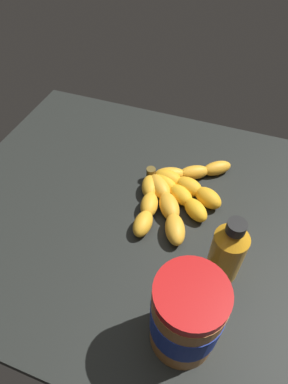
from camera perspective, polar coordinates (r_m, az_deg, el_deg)
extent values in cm
cube|color=black|center=(68.03, -0.45, -4.09)|extent=(80.92, 67.48, 3.44)
ellipsoid|color=gold|center=(68.43, 1.25, 0.85)|extent=(5.30, 6.85, 3.46)
ellipsoid|color=gold|center=(65.30, 0.93, -2.27)|extent=(4.44, 6.54, 3.46)
ellipsoid|color=gold|center=(62.48, -0.20, -5.58)|extent=(3.49, 6.05, 3.46)
ellipsoid|color=gold|center=(68.38, 2.73, 0.91)|extent=(7.55, 7.64, 3.73)
ellipsoid|color=gold|center=(65.06, 4.45, -2.54)|extent=(6.99, 7.90, 3.73)
ellipsoid|color=gold|center=(61.84, 5.48, -6.53)|extent=(6.20, 7.91, 3.73)
ellipsoid|color=gold|center=(69.42, 3.61, 1.63)|extent=(6.83, 5.50, 3.47)
ellipsoid|color=gold|center=(67.39, 6.48, -0.54)|extent=(6.89, 6.06, 3.47)
ellipsoid|color=gold|center=(65.28, 9.08, -3.14)|extent=(6.79, 6.48, 3.47)
ellipsoid|color=gold|center=(70.13, 4.22, 2.38)|extent=(6.28, 4.03, 3.76)
ellipsoid|color=gold|center=(69.00, 7.85, 0.96)|extent=(6.86, 5.18, 3.76)
ellipsoid|color=gold|center=(67.54, 11.20, -1.04)|extent=(7.15, 6.10, 3.76)
ellipsoid|color=gold|center=(71.55, 4.58, 3.14)|extent=(7.40, 5.37, 3.09)
ellipsoid|color=gold|center=(72.56, 8.78, 3.42)|extent=(7.38, 6.05, 3.09)
ellipsoid|color=gold|center=(74.45, 12.66, 4.10)|extent=(7.20, 6.61, 3.09)
cylinder|color=brown|center=(71.07, 1.22, 3.22)|extent=(2.00, 2.00, 3.00)
cylinder|color=#9E602D|center=(48.49, 7.31, -21.18)|extent=(9.75, 9.75, 14.38)
cylinder|color=navy|center=(47.82, 7.40, -20.89)|extent=(9.94, 9.94, 6.47)
cylinder|color=#B71414|center=(41.13, 8.43, -17.32)|extent=(9.65, 9.65, 1.60)
cylinder|color=orange|center=(56.36, 14.21, -10.72)|extent=(5.63, 5.63, 10.41)
cone|color=orange|center=(51.31, 15.49, -7.19)|extent=(5.63, 5.63, 1.89)
cylinder|color=black|center=(49.83, 15.92, -5.98)|extent=(3.00, 3.00, 1.84)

